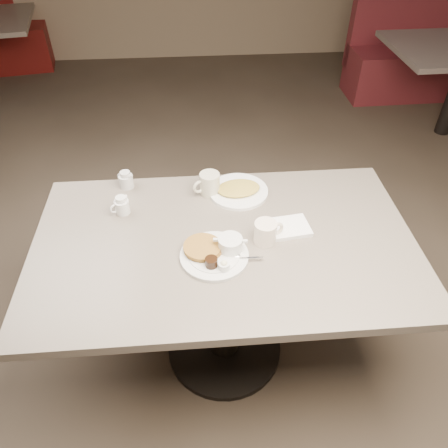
{
  "coord_description": "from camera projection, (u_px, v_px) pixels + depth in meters",
  "views": [
    {
      "loc": [
        -0.1,
        -1.24,
        1.93
      ],
      "look_at": [
        0.0,
        0.02,
        0.82
      ],
      "focal_mm": 35.01,
      "sensor_mm": 36.0,
      "label": 1
    }
  ],
  "objects": [
    {
      "name": "napkin",
      "position": [
        289.0,
        227.0,
        1.76
      ],
      "size": [
        0.17,
        0.15,
        0.02
      ],
      "color": "white",
      "rests_on": "diner_table"
    },
    {
      "name": "room",
      "position": [
        225.0,
        80.0,
        1.28
      ],
      "size": [
        7.04,
        8.04,
        2.84
      ],
      "color": "#4C3F33",
      "rests_on": "ground"
    },
    {
      "name": "coffee_mug_far",
      "position": [
        209.0,
        184.0,
        1.91
      ],
      "size": [
        0.13,
        0.12,
        0.1
      ],
      "color": "beige",
      "rests_on": "diner_table"
    },
    {
      "name": "coffee_mug_near",
      "position": [
        266.0,
        232.0,
        1.68
      ],
      "size": [
        0.13,
        0.11,
        0.09
      ],
      "color": "#F6E5CF",
      "rests_on": "diner_table"
    },
    {
      "name": "creamer_right",
      "position": [
        126.0,
        180.0,
        1.95
      ],
      "size": [
        0.08,
        0.08,
        0.08
      ],
      "color": "silver",
      "rests_on": "diner_table"
    },
    {
      "name": "main_plate",
      "position": [
        216.0,
        252.0,
        1.63
      ],
      "size": [
        0.33,
        0.3,
        0.07
      ],
      "color": "silver",
      "rests_on": "diner_table"
    },
    {
      "name": "booth_back_right",
      "position": [
        418.0,
        54.0,
        4.13
      ],
      "size": [
        1.27,
        1.48,
        1.12
      ],
      "color": "maroon",
      "rests_on": "ground"
    },
    {
      "name": "creamer_left",
      "position": [
        122.0,
        206.0,
        1.82
      ],
      "size": [
        0.09,
        0.07,
        0.08
      ],
      "color": "white",
      "rests_on": "diner_table"
    },
    {
      "name": "diner_table",
      "position": [
        224.0,
        270.0,
        1.82
      ],
      "size": [
        1.5,
        0.9,
        0.75
      ],
      "color": "slate",
      "rests_on": "ground"
    },
    {
      "name": "hash_plate",
      "position": [
        238.0,
        190.0,
        1.94
      ],
      "size": [
        0.29,
        0.29,
        0.04
      ],
      "color": "white",
      "rests_on": "diner_table"
    }
  ]
}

